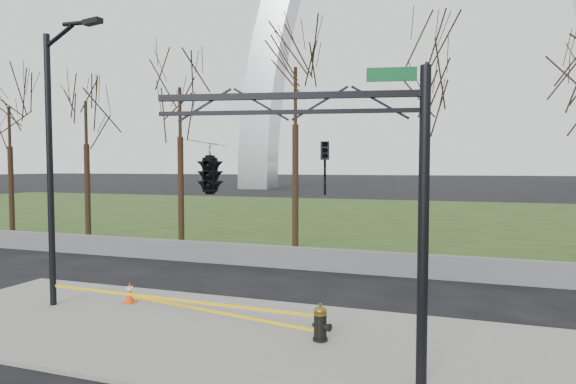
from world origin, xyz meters
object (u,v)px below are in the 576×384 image
(fire_hydrant, at_px, (321,324))
(traffic_signal_mast, at_px, (249,168))
(traffic_cone, at_px, (130,292))
(street_light, at_px, (54,149))

(fire_hydrant, distance_m, traffic_signal_mast, 4.38)
(fire_hydrant, bearing_deg, traffic_cone, -168.12)
(street_light, relative_size, traffic_signal_mast, 1.37)
(traffic_cone, xyz_separation_m, traffic_signal_mast, (5.42, -3.48, 3.73))
(fire_hydrant, relative_size, traffic_cone, 1.40)
(street_light, height_order, traffic_signal_mast, street_light)
(street_light, distance_m, traffic_signal_mast, 7.66)
(traffic_cone, relative_size, street_light, 0.08)
(fire_hydrant, xyz_separation_m, traffic_cone, (-6.23, 1.18, -0.09))
(street_light, bearing_deg, traffic_cone, 38.72)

